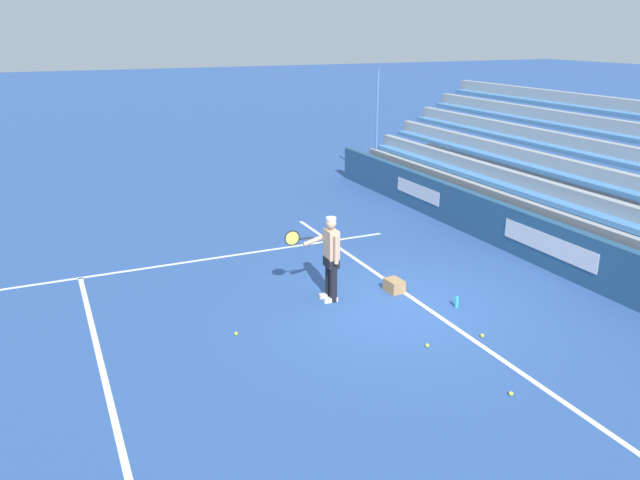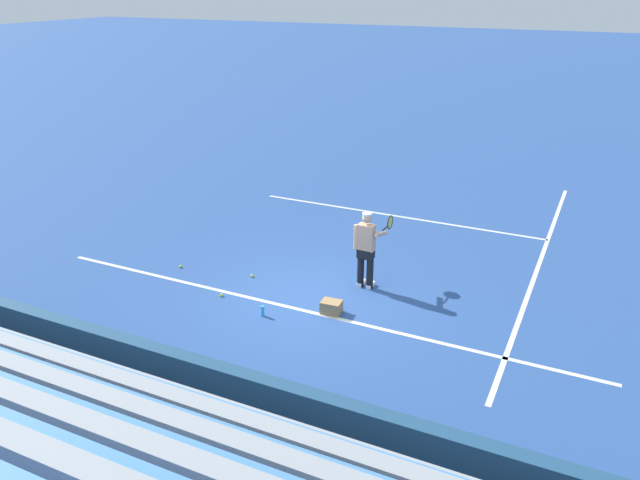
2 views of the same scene
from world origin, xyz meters
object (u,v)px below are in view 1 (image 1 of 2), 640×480
at_px(tennis_ball_on_baseline, 427,345).
at_px(tennis_ball_far_right, 236,334).
at_px(tennis_ball_midcourt, 482,336).
at_px(tennis_ball_toward_net, 511,394).
at_px(water_bottle, 457,302).
at_px(tennis_player, 330,257).
at_px(ball_box_cardboard, 394,286).

bearing_deg(tennis_ball_on_baseline, tennis_ball_far_right, 58.00).
distance_m(tennis_ball_midcourt, tennis_ball_toward_net, 1.84).
xyz_separation_m(tennis_ball_far_right, water_bottle, (-0.66, -4.25, 0.08)).
distance_m(tennis_player, water_bottle, 2.62).
distance_m(tennis_ball_on_baseline, tennis_ball_midcourt, 1.09).
relative_size(tennis_ball_toward_net, water_bottle, 0.30).
distance_m(tennis_ball_midcourt, tennis_ball_far_right, 4.34).
height_order(ball_box_cardboard, tennis_ball_far_right, ball_box_cardboard).
relative_size(tennis_ball_far_right, water_bottle, 0.30).
bearing_deg(water_bottle, tennis_ball_midcourt, 164.49).
xyz_separation_m(tennis_player, tennis_ball_far_right, (-0.71, 2.17, -0.86)).
distance_m(tennis_player, tennis_ball_toward_net, 4.43).
distance_m(tennis_ball_far_right, tennis_ball_toward_net, 4.71).
xyz_separation_m(ball_box_cardboard, tennis_ball_on_baseline, (-2.29, 0.72, -0.10)).
xyz_separation_m(tennis_player, tennis_ball_toward_net, (-4.24, -0.96, -0.86)).
relative_size(tennis_ball_on_baseline, tennis_ball_toward_net, 1.00).
bearing_deg(ball_box_cardboard, tennis_player, 82.04).
height_order(ball_box_cardboard, tennis_ball_midcourt, ball_box_cardboard).
bearing_deg(water_bottle, tennis_ball_far_right, 81.18).
bearing_deg(tennis_ball_far_right, tennis_ball_on_baseline, -122.00).
height_order(tennis_player, tennis_ball_far_right, tennis_player).
xyz_separation_m(tennis_ball_toward_net, water_bottle, (2.87, -1.13, 0.08)).
relative_size(ball_box_cardboard, tennis_ball_midcourt, 6.06).
bearing_deg(water_bottle, ball_box_cardboard, 30.80).
bearing_deg(tennis_ball_on_baseline, ball_box_cardboard, -17.33).
distance_m(ball_box_cardboard, tennis_ball_midcourt, 2.42).
bearing_deg(tennis_ball_midcourt, water_bottle, -15.51).
relative_size(ball_box_cardboard, tennis_ball_far_right, 6.06).
height_order(tennis_ball_midcourt, tennis_ball_toward_net, same).
height_order(tennis_ball_on_baseline, tennis_ball_toward_net, same).
height_order(tennis_ball_on_baseline, tennis_ball_midcourt, same).
bearing_deg(tennis_ball_far_right, water_bottle, -98.82).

